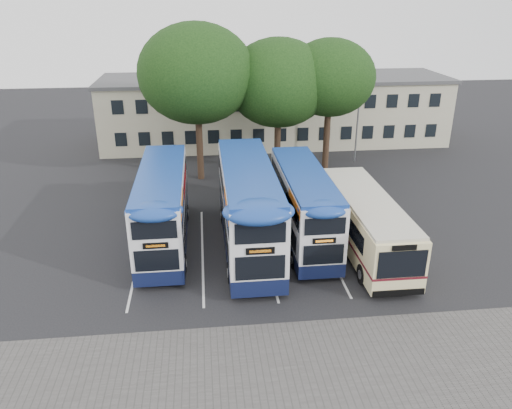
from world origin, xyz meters
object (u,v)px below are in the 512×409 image
object	(u,v)px
tree_mid	(278,83)
lamp_post	(359,102)
bus_dd_left	(163,204)
bus_single	(365,220)
bus_dd_right	(303,202)
tree_left	(196,74)
tree_right	(330,78)
bus_dd_mid	(248,204)

from	to	relation	value
tree_mid	lamp_post	bearing A→B (deg)	17.79
bus_dd_left	bus_single	xyz separation A→B (m)	(11.22, -1.97, -0.63)
lamp_post	bus_dd_right	distance (m)	16.02
bus_dd_right	tree_left	bearing A→B (deg)	117.87
lamp_post	bus_single	distance (m)	16.42
tree_right	bus_dd_left	bearing A→B (deg)	-137.58
tree_left	bus_single	world-z (taller)	tree_left
tree_left	tree_mid	xyz separation A→B (m)	(6.09, 0.60, -0.86)
lamp_post	bus_single	world-z (taller)	lamp_post
bus_dd_mid	bus_dd_right	xyz separation A→B (m)	(3.26, 0.60, -0.33)
bus_dd_left	bus_dd_right	distance (m)	8.02
tree_left	bus_single	xyz separation A→B (m)	(9.06, -12.66, -6.24)
tree_right	bus_single	size ratio (longest dim) A/B	0.99
bus_dd_left	bus_dd_right	size ratio (longest dim) A/B	1.04
tree_mid	tree_right	world-z (taller)	tree_mid
bus_dd_right	bus_single	bearing A→B (deg)	-26.24
bus_dd_left	tree_right	bearing A→B (deg)	42.42
tree_right	bus_dd_right	world-z (taller)	tree_right
tree_mid	bus_dd_right	distance (m)	12.65
tree_mid	bus_single	world-z (taller)	tree_mid
tree_left	bus_dd_right	bearing A→B (deg)	-62.13
tree_left	tree_right	xyz separation A→B (m)	(9.98, 0.41, -0.53)
lamp_post	bus_single	size ratio (longest dim) A/B	0.86
tree_left	tree_right	bearing A→B (deg)	2.33
tree_left	tree_right	distance (m)	10.00
bus_dd_left	tree_left	bearing A→B (deg)	78.59
tree_mid	bus_dd_mid	bearing A→B (deg)	-105.90
tree_left	bus_single	bearing A→B (deg)	-54.40
tree_right	bus_dd_mid	world-z (taller)	tree_right
lamp_post	bus_dd_left	distance (m)	20.67
tree_right	bus_dd_mid	size ratio (longest dim) A/B	0.91
tree_mid	bus_dd_left	size ratio (longest dim) A/B	1.00
bus_dd_left	bus_dd_mid	distance (m)	4.86
lamp_post	tree_right	distance (m)	4.73
tree_left	bus_dd_left	xyz separation A→B (m)	(-2.16, -10.68, -5.62)
bus_dd_mid	bus_dd_left	bearing A→B (deg)	168.15
tree_left	bus_dd_mid	bearing A→B (deg)	-77.47
lamp_post	tree_right	bearing A→B (deg)	-142.53
tree_left	bus_dd_left	distance (m)	12.26
tree_left	bus_dd_mid	world-z (taller)	tree_left
tree_right	bus_dd_right	distance (m)	13.26
lamp_post	tree_mid	size ratio (longest dim) A/B	0.86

